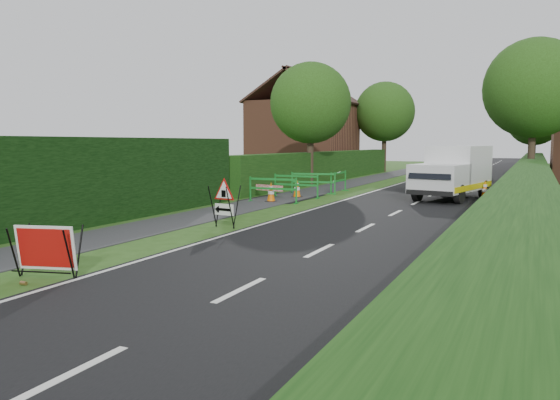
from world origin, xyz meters
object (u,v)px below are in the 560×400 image
(triangle_sign, at_px, (223,199))
(hatchback_car, at_px, (469,171))
(red_rect_sign, at_px, (46,249))
(works_van, at_px, (453,171))

(triangle_sign, xyz_separation_m, hatchback_car, (3.96, 23.08, -0.25))
(triangle_sign, relative_size, hatchback_car, 0.36)
(red_rect_sign, distance_m, hatchback_car, 29.45)
(red_rect_sign, distance_m, triangle_sign, 6.13)
(red_rect_sign, distance_m, works_van, 17.46)
(works_van, distance_m, hatchback_car, 12.37)
(works_van, bearing_deg, triangle_sign, -101.67)
(triangle_sign, distance_m, works_van, 11.70)
(works_van, relative_size, hatchback_car, 1.57)
(triangle_sign, bearing_deg, red_rect_sign, -79.77)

